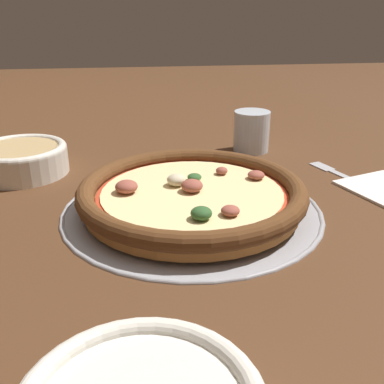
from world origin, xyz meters
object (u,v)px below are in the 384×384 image
at_px(pizza_tray, 192,209).
at_px(pizza, 192,194).
at_px(drinking_cup, 251,131).
at_px(bowl_near, 21,158).
at_px(fork, 346,177).

bearing_deg(pizza_tray, pizza, -44.99).
bearing_deg(pizza_tray, drinking_cup, 149.74).
relative_size(bowl_near, drinking_cup, 1.98).
distance_m(pizza_tray, pizza, 0.02).
xyz_separation_m(pizza, fork, (-0.09, 0.27, -0.02)).
bearing_deg(bowl_near, fork, 80.41).
bearing_deg(fork, pizza_tray, 89.94).
height_order(pizza_tray, fork, pizza_tray).
relative_size(pizza_tray, fork, 2.04).
relative_size(pizza, fork, 1.78).
bearing_deg(drinking_cup, bowl_near, -80.10).
relative_size(pizza_tray, drinking_cup, 4.67).
height_order(pizza, drinking_cup, drinking_cup).
distance_m(bowl_near, fork, 0.55).
bearing_deg(fork, drinking_cup, 17.39).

